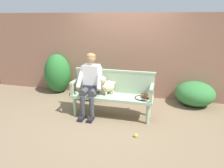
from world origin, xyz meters
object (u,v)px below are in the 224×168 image
(baseball_glove, at_px, (146,96))
(tennis_ball, at_px, (136,135))
(garden_bench, at_px, (112,98))
(dog_on_bench, at_px, (107,85))
(tennis_racket, at_px, (142,97))
(person_seated, at_px, (91,82))

(baseball_glove, height_order, tennis_ball, baseball_glove)
(garden_bench, relative_size, dog_on_bench, 4.16)
(garden_bench, bearing_deg, tennis_racket, 0.59)
(dog_on_bench, relative_size, tennis_ball, 6.28)
(garden_bench, height_order, dog_on_bench, dog_on_bench)
(tennis_racket, relative_size, tennis_ball, 8.65)
(garden_bench, height_order, baseball_glove, baseball_glove)
(baseball_glove, distance_m, tennis_ball, 0.90)
(garden_bench, relative_size, person_seated, 1.28)
(baseball_glove, bearing_deg, tennis_ball, -90.60)
(tennis_ball, bearing_deg, tennis_racket, 89.34)
(baseball_glove, bearing_deg, tennis_racket, -166.80)
(tennis_racket, xyz_separation_m, tennis_ball, (-0.01, -0.74, -0.45))
(person_seated, relative_size, baseball_glove, 6.11)
(baseball_glove, bearing_deg, person_seated, -172.54)
(tennis_racket, bearing_deg, tennis_ball, -90.66)
(baseball_glove, xyz_separation_m, tennis_ball, (-0.09, -0.75, -0.49))
(person_seated, distance_m, baseball_glove, 1.20)
(tennis_racket, xyz_separation_m, baseball_glove, (0.08, 0.01, 0.04))
(garden_bench, distance_m, tennis_ball, 1.03)
(person_seated, height_order, baseball_glove, person_seated)
(tennis_racket, bearing_deg, baseball_glove, 7.14)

